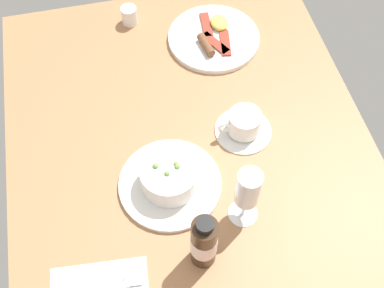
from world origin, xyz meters
TOP-DOWN VIEW (x-y plane):
  - ground_plane at (0.00, 0.00)cm, footprint 110.00×84.00cm
  - porridge_bowl at (6.99, -6.75)cm, footprint 22.57×22.57cm
  - coffee_cup at (-3.23, 12.83)cm, footprint 13.39×13.39cm
  - creamer_jug at (-45.18, -7.52)cm, footprint 5.10×4.50cm
  - wine_glass at (17.05, 7.00)cm, footprint 6.34×6.34cm
  - sauce_bottle_brown at (24.31, -3.44)cm, footprint 5.16×5.16cm
  - breakfast_plate at (-33.57, 13.46)cm, footprint 24.45×24.45cm

SIDE VIEW (x-z plane):
  - ground_plane at x=0.00cm, z-range -3.00..0.00cm
  - breakfast_plate at x=-33.57cm, z-range -0.92..2.78cm
  - creamer_jug at x=-45.18cm, z-range -0.19..5.34cm
  - coffee_cup at x=-3.23cm, z-range -0.34..6.06cm
  - porridge_bowl at x=6.99cm, z-range -0.80..7.27cm
  - sauce_bottle_brown at x=24.31cm, z-range -0.67..16.50cm
  - wine_glass at x=17.05cm, z-range 2.52..19.08cm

